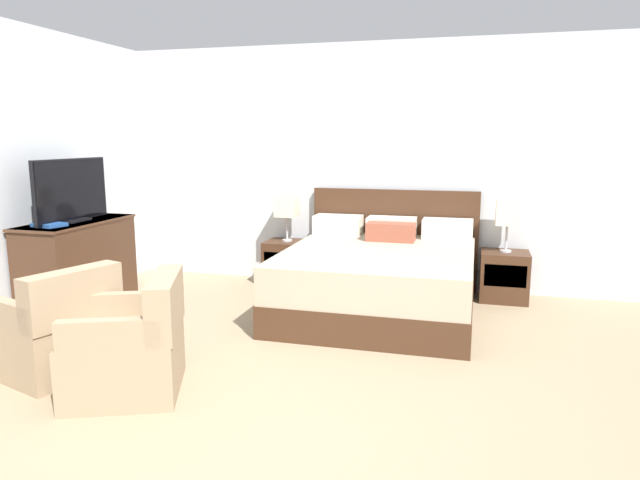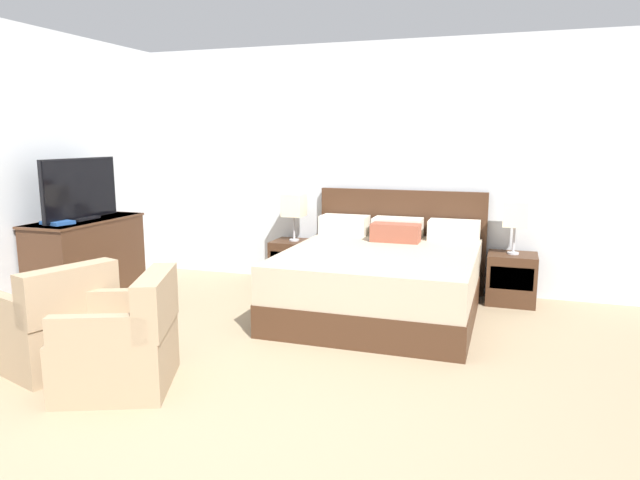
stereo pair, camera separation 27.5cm
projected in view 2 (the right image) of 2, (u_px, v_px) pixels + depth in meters
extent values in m
plane|color=#998466|center=(242.00, 418.00, 3.35)|extent=(9.77, 9.77, 0.00)
cube|color=silver|center=(374.00, 167.00, 6.18)|extent=(6.71, 0.06, 2.62)
cube|color=silver|center=(29.00, 172.00, 5.23)|extent=(0.06, 5.06, 2.62)
cube|color=#422819|center=(380.00, 300.00, 5.28)|extent=(1.71, 1.93, 0.28)
cube|color=tan|center=(380.00, 268.00, 5.22)|extent=(1.69, 1.91, 0.32)
cube|color=#422819|center=(401.00, 240.00, 6.13)|extent=(1.78, 0.05, 1.08)
cube|color=beige|center=(344.00, 225.00, 6.10)|extent=(0.50, 0.28, 0.20)
cube|color=beige|center=(398.00, 228.00, 5.92)|extent=(0.50, 0.28, 0.20)
cube|color=beige|center=(454.00, 230.00, 5.74)|extent=(0.50, 0.28, 0.20)
cube|color=brown|center=(396.00, 233.00, 5.66)|extent=(0.48, 0.22, 0.18)
cube|color=#422819|center=(294.00, 263.00, 6.35)|extent=(0.47, 0.41, 0.50)
cube|color=black|center=(288.00, 262.00, 6.15)|extent=(0.40, 0.01, 0.22)
cube|color=#422819|center=(511.00, 279.00, 5.63)|extent=(0.47, 0.41, 0.50)
cube|color=black|center=(512.00, 279.00, 5.43)|extent=(0.40, 0.01, 0.22)
cylinder|color=#B7B7BC|center=(294.00, 240.00, 6.31)|extent=(0.11, 0.11, 0.02)
cylinder|color=#B7B7BC|center=(294.00, 228.00, 6.28)|extent=(0.02, 0.02, 0.26)
cube|color=beige|center=(294.00, 205.00, 6.24)|extent=(0.23, 0.23, 0.25)
cylinder|color=#B7B7BC|center=(513.00, 253.00, 5.58)|extent=(0.11, 0.11, 0.02)
cylinder|color=#B7B7BC|center=(514.00, 239.00, 5.56)|extent=(0.02, 0.02, 0.26)
cube|color=beige|center=(515.00, 214.00, 5.52)|extent=(0.23, 0.23, 0.25)
cube|color=#422819|center=(87.00, 262.00, 5.57)|extent=(0.50, 1.16, 0.85)
cube|color=#482C1C|center=(84.00, 220.00, 5.50)|extent=(0.52, 1.19, 0.02)
cube|color=black|center=(82.00, 218.00, 5.48)|extent=(0.18, 0.30, 0.02)
cube|color=black|center=(80.00, 189.00, 5.43)|extent=(0.04, 0.96, 0.58)
cube|color=black|center=(82.00, 189.00, 5.42)|extent=(0.01, 0.94, 0.55)
cube|color=#234C8E|center=(58.00, 222.00, 5.18)|extent=(0.29, 0.25, 0.03)
cube|color=#9E8466|center=(53.00, 338.00, 4.11)|extent=(0.85, 0.85, 0.40)
cube|color=#9E8466|center=(69.00, 293.00, 3.89)|extent=(0.36, 0.70, 0.36)
cube|color=#9E8466|center=(7.00, 309.00, 3.82)|extent=(0.62, 0.27, 0.18)
cube|color=#9E8466|center=(87.00, 290.00, 4.29)|extent=(0.62, 0.27, 0.18)
cube|color=#9E8466|center=(117.00, 358.00, 3.74)|extent=(0.89, 0.89, 0.40)
cube|color=#9E8466|center=(156.00, 301.00, 3.69)|extent=(0.41, 0.69, 0.36)
cube|color=#9E8466|center=(100.00, 330.00, 3.40)|extent=(0.61, 0.32, 0.18)
cube|color=#9E8466|center=(126.00, 302.00, 3.98)|extent=(0.61, 0.32, 0.18)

